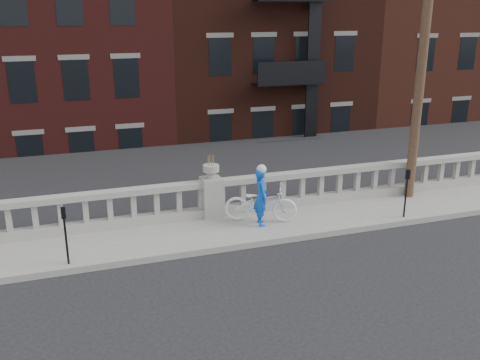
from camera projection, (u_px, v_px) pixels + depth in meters
name	position (u px, v px, depth m)	size (l,w,h in m)	color
ground	(263.00, 287.00, 11.35)	(120.00, 120.00, 0.00)	black
sidewalk	(222.00, 231.00, 14.04)	(32.00, 2.20, 0.15)	gray
balustrade	(212.00, 199.00, 14.72)	(28.00, 0.34, 1.03)	gray
planter_pedestal	(211.00, 193.00, 14.67)	(0.55, 0.55, 1.76)	gray
lower_level	(131.00, 63.00, 31.51)	(80.00, 44.00, 20.80)	#605E59
utility_pole	(426.00, 24.00, 14.92)	(1.60, 0.28, 10.00)	#422D1E
parking_meter_c	(65.00, 229.00, 11.80)	(0.10, 0.09, 1.36)	black
parking_meter_d	(406.00, 188.00, 14.53)	(0.10, 0.09, 1.36)	black
bicycle	(261.00, 203.00, 14.36)	(0.68, 1.95, 1.03)	white
cyclist	(261.00, 197.00, 14.05)	(0.56, 0.37, 1.55)	blue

